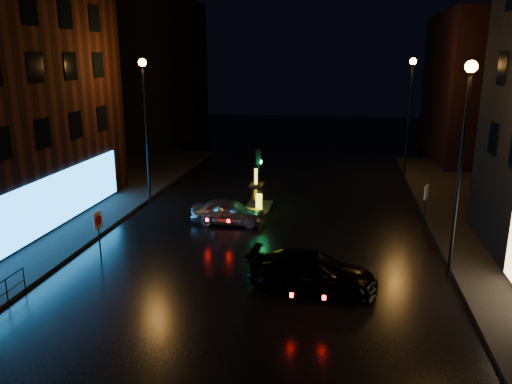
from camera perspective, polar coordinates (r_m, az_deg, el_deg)
ground at (r=16.12m, az=-3.97°, el=-16.67°), size 120.00×120.00×0.00m
building_far_left at (r=52.02m, az=-12.38°, el=13.32°), size 8.00×16.00×14.00m
building_far_right at (r=46.78m, az=24.68°, el=10.88°), size 8.00×14.00×12.00m
street_lamp_lfar at (r=29.60m, az=-12.57°, el=9.22°), size 0.44×0.44×8.37m
street_lamp_rnear at (r=19.97m, az=22.61°, el=5.61°), size 0.44×0.44×8.37m
street_lamp_rfar at (r=35.65m, az=17.19°, el=9.89°), size 0.44×0.44×8.37m
traffic_signal at (r=28.77m, az=0.28°, el=-0.86°), size 1.40×2.40×3.45m
silver_hatchback at (r=26.11m, az=-3.16°, el=-2.25°), size 3.84×1.57×1.31m
dark_sedan at (r=19.03m, az=6.47°, el=-9.06°), size 4.98×2.34×1.40m
bollard_near at (r=27.80m, az=0.34°, el=-1.99°), size 1.09×1.43×1.13m
bollard_far at (r=33.78m, az=0.10°, el=1.16°), size 0.93×1.36×1.17m
road_sign_left at (r=21.90m, az=-17.58°, el=-3.60°), size 0.13×0.55×2.26m
road_sign_right at (r=26.61m, az=18.83°, el=-0.41°), size 0.27×0.52×2.25m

